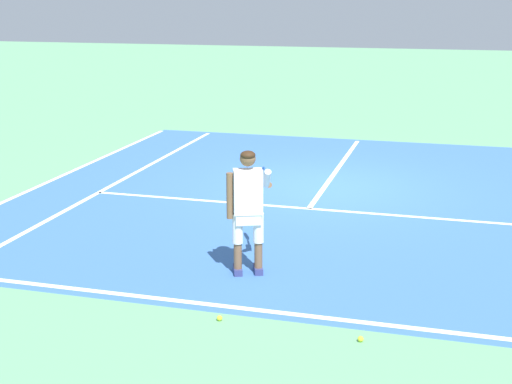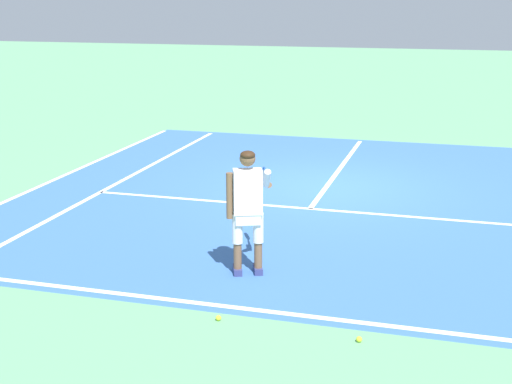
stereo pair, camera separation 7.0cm
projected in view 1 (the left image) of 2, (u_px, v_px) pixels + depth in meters
name	position (u px, v px, depth m)	size (l,w,h in m)	color
ground_plane	(325.00, 187.00, 14.23)	(80.00, 80.00, 0.00)	#609E70
court_inner_surface	(319.00, 194.00, 13.71)	(10.98, 11.17, 0.00)	#3866A8
line_baseline	(238.00, 308.00, 8.70)	(10.98, 0.10, 0.01)	white
line_service	(309.00, 209.00, 12.77)	(8.23, 0.10, 0.01)	white
line_centre_service	(338.00, 168.00, 15.74)	(0.10, 6.40, 0.01)	white
line_singles_left	(122.00, 180.00, 14.77)	(0.10, 10.77, 0.01)	white
line_doubles_left	(62.00, 175.00, 15.12)	(0.10, 10.77, 0.01)	white
tennis_player	(248.00, 203.00, 9.54)	(0.57, 1.23, 1.71)	navy
tennis_ball_near_feet	(361.00, 339.00, 7.84)	(0.07, 0.07, 0.07)	#CCE02D
tennis_ball_by_baseline	(220.00, 318.00, 8.35)	(0.07, 0.07, 0.07)	#CCE02D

